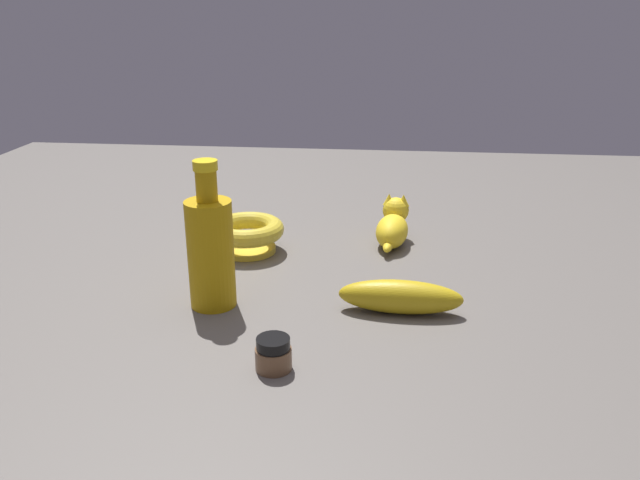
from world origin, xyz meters
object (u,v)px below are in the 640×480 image
at_px(bottle_tall, 211,249).
at_px(banana, 400,297).
at_px(nail_polish_jar, 273,354).
at_px(bowl, 247,232).
at_px(cat_figurine, 393,225).

height_order(bottle_tall, banana, bottle_tall).
relative_size(nail_polish_jar, banana, 0.25).
xyz_separation_m(nail_polish_jar, bowl, (-0.11, 0.37, 0.02)).
height_order(nail_polish_jar, cat_figurine, cat_figurine).
relative_size(nail_polish_jar, bowl, 0.34).
xyz_separation_m(bowl, bottle_tall, (-0.00, -0.21, 0.05)).
bearing_deg(banana, cat_figurine, 94.31).
bearing_deg(cat_figurine, banana, -87.78).
xyz_separation_m(banana, cat_figurine, (-0.01, 0.27, 0.01)).
bearing_deg(nail_polish_jar, bowl, 106.67).
relative_size(bottle_tall, banana, 1.22).
distance_m(bowl, banana, 0.33).
relative_size(banana, cat_figurine, 1.28).
bearing_deg(bottle_tall, cat_figurine, 46.91).
bearing_deg(nail_polish_jar, banana, 47.35).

